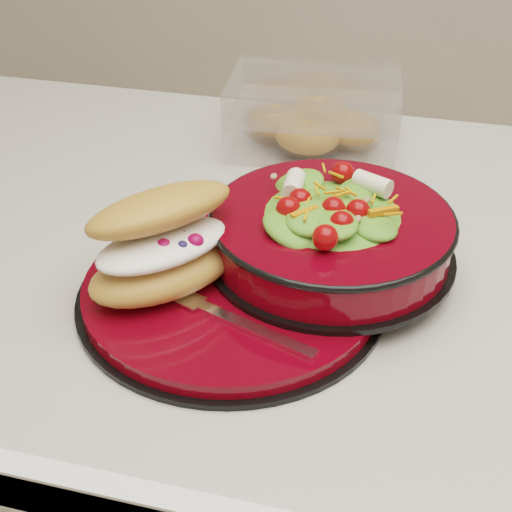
% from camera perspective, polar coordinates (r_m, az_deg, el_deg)
% --- Properties ---
extents(island_counter, '(1.24, 0.74, 0.90)m').
position_cam_1_polar(island_counter, '(1.10, 2.74, -18.48)').
color(island_counter, white).
rests_on(island_counter, ground).
extents(dinner_plate, '(0.30, 0.30, 0.02)m').
position_cam_1_polar(dinner_plate, '(0.69, -1.96, -2.74)').
color(dinner_plate, black).
rests_on(dinner_plate, island_counter).
extents(salad_bowl, '(0.25, 0.25, 0.10)m').
position_cam_1_polar(salad_bowl, '(0.71, 6.07, 2.57)').
color(salad_bowl, black).
rests_on(salad_bowl, dinner_plate).
extents(croissant, '(0.16, 0.18, 0.09)m').
position_cam_1_polar(croissant, '(0.67, -7.26, 0.96)').
color(croissant, '#C1863B').
rests_on(croissant, dinner_plate).
extents(fork, '(0.16, 0.07, 0.00)m').
position_cam_1_polar(fork, '(0.64, -1.92, -5.06)').
color(fork, silver).
rests_on(fork, dinner_plate).
extents(pastry_box, '(0.24, 0.18, 0.09)m').
position_cam_1_polar(pastry_box, '(0.99, 4.65, 11.21)').
color(pastry_box, white).
rests_on(pastry_box, island_counter).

